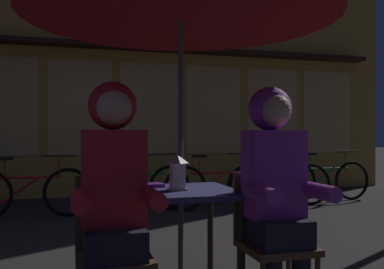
# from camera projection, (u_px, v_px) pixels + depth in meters

# --- Properties ---
(cafe_table) EXTENTS (0.72, 0.72, 0.74)m
(cafe_table) POSITION_uv_depth(u_px,v_px,m) (181.00, 205.00, 2.83)
(cafe_table) COLOR navy
(cafe_table) RESTS_ON ground_plane
(lantern) EXTENTS (0.11, 0.11, 0.23)m
(lantern) POSITION_uv_depth(u_px,v_px,m) (178.00, 172.00, 2.79)
(lantern) COLOR white
(lantern) RESTS_ON cafe_table
(chair_left) EXTENTS (0.40, 0.40, 0.87)m
(chair_left) POSITION_uv_depth(u_px,v_px,m) (113.00, 246.00, 2.34)
(chair_left) COLOR #513823
(chair_left) RESTS_ON ground_plane
(chair_right) EXTENTS (0.40, 0.40, 0.87)m
(chair_right) POSITION_uv_depth(u_px,v_px,m) (271.00, 235.00, 2.60)
(chair_right) COLOR #513823
(chair_right) RESTS_ON ground_plane
(person_left_hooded) EXTENTS (0.45, 0.56, 1.40)m
(person_left_hooded) POSITION_uv_depth(u_px,v_px,m) (114.00, 182.00, 2.29)
(person_left_hooded) COLOR black
(person_left_hooded) RESTS_ON ground_plane
(person_right_hooded) EXTENTS (0.45, 0.56, 1.40)m
(person_right_hooded) POSITION_uv_depth(u_px,v_px,m) (276.00, 178.00, 2.55)
(person_right_hooded) COLOR black
(person_right_hooded) RESTS_ON ground_plane
(shopfront_building) EXTENTS (10.00, 0.93, 6.20)m
(shopfront_building) POSITION_uv_depth(u_px,v_px,m) (147.00, 33.00, 8.21)
(shopfront_building) COLOR gold
(shopfront_building) RESTS_ON ground_plane
(bicycle_second) EXTENTS (1.68, 0.10, 0.84)m
(bicycle_second) POSITION_uv_depth(u_px,v_px,m) (28.00, 192.00, 5.63)
(bicycle_second) COLOR black
(bicycle_second) RESTS_ON ground_plane
(bicycle_third) EXTENTS (1.67, 0.31, 0.84)m
(bicycle_third) POSITION_uv_depth(u_px,v_px,m) (136.00, 188.00, 6.07)
(bicycle_third) COLOR black
(bicycle_third) RESTS_ON ground_plane
(bicycle_fourth) EXTENTS (1.68, 0.16, 0.84)m
(bicycle_fourth) POSITION_uv_depth(u_px,v_px,m) (217.00, 186.00, 6.32)
(bicycle_fourth) COLOR black
(bicycle_fourth) RESTS_ON ground_plane
(bicycle_fifth) EXTENTS (1.67, 0.25, 0.84)m
(bicycle_fifth) POSITION_uv_depth(u_px,v_px,m) (280.00, 184.00, 6.58)
(bicycle_fifth) COLOR black
(bicycle_fifth) RESTS_ON ground_plane
(bicycle_furthest) EXTENTS (1.68, 0.08, 0.84)m
(bicycle_furthest) POSITION_uv_depth(u_px,v_px,m) (325.00, 180.00, 7.09)
(bicycle_furthest) COLOR black
(bicycle_furthest) RESTS_ON ground_plane
(book) EXTENTS (0.21, 0.15, 0.02)m
(book) POSITION_uv_depth(u_px,v_px,m) (149.00, 185.00, 2.96)
(book) COLOR #661E7A
(book) RESTS_ON cafe_table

